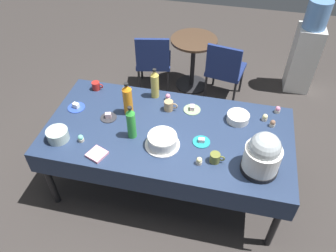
{
  "coord_description": "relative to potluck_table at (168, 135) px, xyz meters",
  "views": [
    {
      "loc": [
        0.47,
        -2.06,
        2.8
      ],
      "look_at": [
        0.0,
        0.0,
        0.8
      ],
      "focal_mm": 35.32,
      "sensor_mm": 36.0,
      "label": 1
    }
  ],
  "objects": [
    {
      "name": "soda_bottle_ginger_ale",
      "position": [
        -0.23,
        0.45,
        0.21
      ],
      "size": [
        0.08,
        0.08,
        0.32
      ],
      "color": "gold",
      "rests_on": "potluck_table"
    },
    {
      "name": "cupcake_cocoa",
      "position": [
        -0.7,
        -0.3,
        0.09
      ],
      "size": [
        0.05,
        0.05,
        0.07
      ],
      "color": "beige",
      "rests_on": "potluck_table"
    },
    {
      "name": "dessert_plate_charcoal",
      "position": [
        -0.57,
        0.04,
        0.08
      ],
      "size": [
        0.15,
        0.15,
        0.06
      ],
      "color": "#2D2D33",
      "rests_on": "potluck_table"
    },
    {
      "name": "glass_salad_bowl",
      "position": [
        -0.9,
        -0.32,
        0.11
      ],
      "size": [
        0.19,
        0.19,
        0.1
      ],
      "primitive_type": "cylinder",
      "color": "#B2C6BC",
      "rests_on": "potluck_table"
    },
    {
      "name": "water_cooler",
      "position": [
        1.37,
        2.0,
        -0.1
      ],
      "size": [
        0.32,
        0.32,
        1.24
      ],
      "color": "silver",
      "rests_on": "ground"
    },
    {
      "name": "frosted_layer_cake",
      "position": [
        -0.01,
        -0.19,
        0.12
      ],
      "size": [
        0.3,
        0.3,
        0.11
      ],
      "color": "silver",
      "rests_on": "potluck_table"
    },
    {
      "name": "cupcake_vanilla",
      "position": [
        0.84,
        0.33,
        0.09
      ],
      "size": [
        0.05,
        0.05,
        0.07
      ],
      "color": "beige",
      "rests_on": "potluck_table"
    },
    {
      "name": "cupcake_rose",
      "position": [
        -0.1,
        0.42,
        0.09
      ],
      "size": [
        0.05,
        0.05,
        0.07
      ],
      "color": "beige",
      "rests_on": "potluck_table"
    },
    {
      "name": "maroon_chair_left",
      "position": [
        -0.53,
        1.5,
        -0.2
      ],
      "size": [
        0.52,
        0.52,
        0.85
      ],
      "color": "navy",
      "rests_on": "ground"
    },
    {
      "name": "dessert_plate_teal",
      "position": [
        0.31,
        -0.08,
        0.07
      ],
      "size": [
        0.15,
        0.15,
        0.04
      ],
      "color": "teal",
      "rests_on": "potluck_table"
    },
    {
      "name": "slow_cooker",
      "position": [
        0.8,
        -0.28,
        0.24
      ],
      "size": [
        0.29,
        0.29,
        0.38
      ],
      "color": "black",
      "rests_on": "potluck_table"
    },
    {
      "name": "cupcake_berry",
      "position": [
        0.9,
        0.26,
        0.09
      ],
      "size": [
        0.05,
        0.05,
        0.07
      ],
      "color": "beige",
      "rests_on": "potluck_table"
    },
    {
      "name": "ground",
      "position": [
        0.0,
        0.0,
        -0.69
      ],
      "size": [
        9.0,
        9.0,
        0.0
      ],
      "primitive_type": "plane",
      "color": "#383330"
    },
    {
      "name": "paper_napkin_stack",
      "position": [
        -0.51,
        -0.42,
        0.07
      ],
      "size": [
        0.18,
        0.18,
        0.02
      ],
      "primitive_type": "cube",
      "rotation": [
        0.0,
        0.0,
        -0.38
      ],
      "color": "pink",
      "rests_on": "potluck_table"
    },
    {
      "name": "maroon_chair_right",
      "position": [
        0.39,
        1.5,
        -0.2
      ],
      "size": [
        0.51,
        0.51,
        0.85
      ],
      "color": "navy",
      "rests_on": "ground"
    },
    {
      "name": "soda_bottle_lime_soda",
      "position": [
        -0.29,
        -0.14,
        0.21
      ],
      "size": [
        0.08,
        0.08,
        0.33
      ],
      "color": "green",
      "rests_on": "potluck_table"
    },
    {
      "name": "dessert_plate_sage",
      "position": [
        0.16,
        0.32,
        0.07
      ],
      "size": [
        0.16,
        0.16,
        0.05
      ],
      "color": "#8CA87F",
      "rests_on": "potluck_table"
    },
    {
      "name": "cupcake_mint",
      "position": [
        0.33,
        -0.32,
        0.09
      ],
      "size": [
        0.05,
        0.05,
        0.07
      ],
      "color": "beige",
      "rests_on": "potluck_table"
    },
    {
      "name": "dessert_plate_cobalt",
      "position": [
        -0.93,
        0.1,
        0.07
      ],
      "size": [
        0.17,
        0.17,
        0.05
      ],
      "color": "#2D4CB2",
      "rests_on": "potluck_table"
    },
    {
      "name": "round_cafe_table",
      "position": [
        -0.05,
        1.73,
        -0.19
      ],
      "size": [
        0.6,
        0.6,
        0.72
      ],
      "color": "#473323",
      "rests_on": "ground"
    },
    {
      "name": "coffee_mug_red",
      "position": [
        -0.85,
        0.43,
        0.1
      ],
      "size": [
        0.12,
        0.08,
        0.08
      ],
      "color": "#B2231E",
      "rests_on": "potluck_table"
    },
    {
      "name": "ceramic_snack_bowl",
      "position": [
        0.6,
        0.27,
        0.1
      ],
      "size": [
        0.2,
        0.2,
        0.07
      ],
      "primitive_type": "cylinder",
      "color": "silver",
      "rests_on": "potluck_table"
    },
    {
      "name": "potluck_table",
      "position": [
        0.0,
        0.0,
        0.0
      ],
      "size": [
        2.2,
        1.1,
        0.75
      ],
      "color": "navy",
      "rests_on": "ground"
    },
    {
      "name": "coffee_mug_tan",
      "position": [
        -0.05,
        0.28,
        0.11
      ],
      "size": [
        0.13,
        0.09,
        0.1
      ],
      "color": "tan",
      "rests_on": "potluck_table"
    },
    {
      "name": "soda_bottle_orange_juice",
      "position": [
        -0.41,
        0.15,
        0.22
      ],
      "size": [
        0.09,
        0.09,
        0.34
      ],
      "color": "orange",
      "rests_on": "potluck_table"
    },
    {
      "name": "coffee_mug_olive",
      "position": [
        0.45,
        -0.27,
        0.1
      ],
      "size": [
        0.12,
        0.08,
        0.09
      ],
      "color": "olive",
      "rests_on": "potluck_table"
    },
    {
      "name": "cupcake_lemon",
      "position": [
        0.95,
        0.47,
        0.09
      ],
      "size": [
        0.05,
        0.05,
        0.07
      ],
      "color": "beige",
      "rests_on": "potluck_table"
    }
  ]
}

